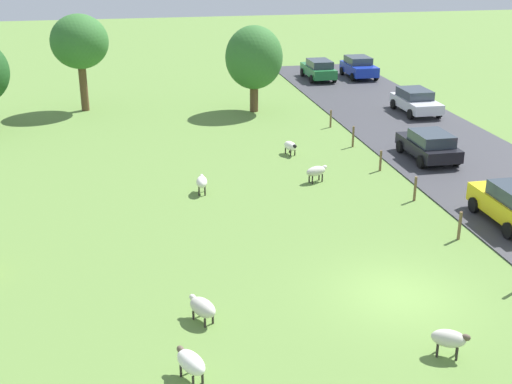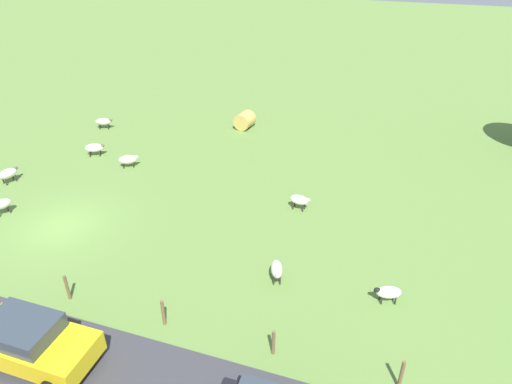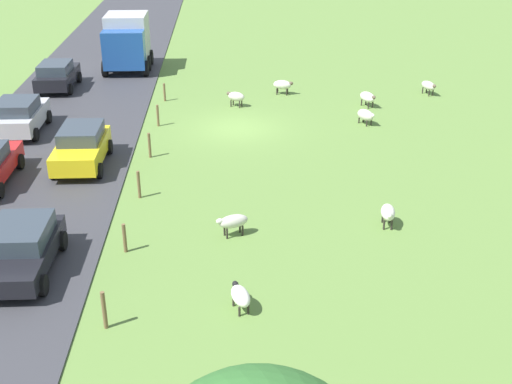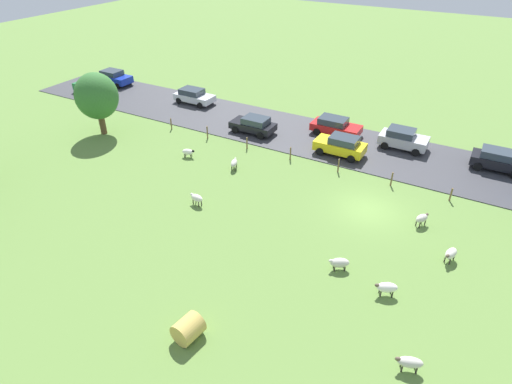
% 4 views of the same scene
% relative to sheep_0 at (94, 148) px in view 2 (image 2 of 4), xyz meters
% --- Properties ---
extents(ground_plane, '(160.00, 160.00, 0.00)m').
position_rel_sheep_0_xyz_m(ground_plane, '(7.12, 3.10, -0.54)').
color(ground_plane, olive).
extents(sheep_0, '(0.95, 1.23, 0.81)m').
position_rel_sheep_0_xyz_m(sheep_0, '(0.00, 0.00, 0.00)').
color(sheep_0, white).
rests_on(sheep_0, ground_plane).
extents(sheep_1, '(0.99, 1.19, 0.76)m').
position_rel_sheep_0_xyz_m(sheep_1, '(0.66, 2.79, -0.06)').
color(sheep_1, beige).
rests_on(sheep_1, ground_plane).
extents(sheep_2, '(0.74, 1.11, 0.72)m').
position_rel_sheep_0_xyz_m(sheep_2, '(7.32, 18.29, -0.07)').
color(sheep_2, white).
rests_on(sheep_2, ground_plane).
extents(sheep_3, '(1.19, 0.79, 0.78)m').
position_rel_sheep_0_xyz_m(sheep_3, '(7.47, 13.92, 0.00)').
color(sheep_3, beige).
rests_on(sheep_3, ground_plane).
extents(sheep_4, '(0.60, 1.09, 0.80)m').
position_rel_sheep_0_xyz_m(sheep_4, '(1.99, 13.51, 0.01)').
color(sheep_4, silver).
rests_on(sheep_4, ground_plane).
extents(sheep_5, '(1.19, 0.78, 0.82)m').
position_rel_sheep_0_xyz_m(sheep_5, '(4.41, -2.48, 0.02)').
color(sheep_5, silver).
rests_on(sheep_5, ground_plane).
extents(sheep_6, '(0.83, 1.24, 0.77)m').
position_rel_sheep_0_xyz_m(sheep_6, '(-3.90, -2.02, -0.01)').
color(sheep_6, beige).
rests_on(sheep_6, ground_plane).
extents(sheep_7, '(1.09, 0.88, 0.81)m').
position_rel_sheep_0_xyz_m(sheep_7, '(7.10, -0.36, 0.02)').
color(sheep_7, beige).
rests_on(sheep_7, ground_plane).
extents(hay_bale_0, '(1.41, 1.33, 1.16)m').
position_rel_sheep_0_xyz_m(hay_bale_0, '(-7.18, 7.29, 0.04)').
color(hay_bale_0, tan).
rests_on(hay_bale_0, ground_plane).
extents(fence_post_2, '(0.12, 0.12, 1.14)m').
position_rel_sheep_0_xyz_m(fence_post_2, '(11.05, 6.66, 0.03)').
color(fence_post_2, brown).
rests_on(fence_post_2, ground_plane).
extents(fence_post_3, '(0.12, 0.12, 1.12)m').
position_rel_sheep_0_xyz_m(fence_post_3, '(11.05, 10.76, 0.02)').
color(fence_post_3, brown).
rests_on(fence_post_3, ground_plane).
extents(fence_post_4, '(0.12, 0.12, 1.04)m').
position_rel_sheep_0_xyz_m(fence_post_4, '(11.05, 14.86, -0.02)').
color(fence_post_4, brown).
rests_on(fence_post_4, ground_plane).
extents(fence_post_5, '(0.12, 0.12, 1.17)m').
position_rel_sheep_0_xyz_m(fence_post_5, '(11.05, 18.96, 0.04)').
color(fence_post_5, brown).
rests_on(fence_post_5, ground_plane).
extents(car_4, '(2.10, 4.11, 1.64)m').
position_rel_sheep_0_xyz_m(car_4, '(13.83, 7.52, 0.37)').
color(car_4, yellow).
rests_on(car_4, road_strip).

